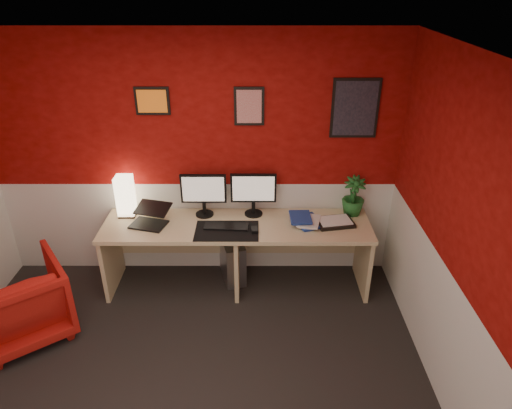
# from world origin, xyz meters

# --- Properties ---
(ground) EXTENTS (4.00, 3.50, 0.01)m
(ground) POSITION_xyz_m (0.00, 0.00, 0.00)
(ground) COLOR black
(ground) RESTS_ON ground
(ceiling) EXTENTS (4.00, 3.50, 0.01)m
(ceiling) POSITION_xyz_m (0.00, 0.00, 2.50)
(ceiling) COLOR white
(ceiling) RESTS_ON ground
(wall_back) EXTENTS (4.00, 0.01, 2.50)m
(wall_back) POSITION_xyz_m (0.00, 1.75, 1.25)
(wall_back) COLOR maroon
(wall_back) RESTS_ON ground
(wall_right) EXTENTS (0.01, 3.50, 2.50)m
(wall_right) POSITION_xyz_m (2.00, 0.00, 1.25)
(wall_right) COLOR maroon
(wall_right) RESTS_ON ground
(wainscot_back) EXTENTS (4.00, 0.01, 1.00)m
(wainscot_back) POSITION_xyz_m (0.00, 1.75, 0.50)
(wainscot_back) COLOR silver
(wainscot_back) RESTS_ON ground
(wainscot_right) EXTENTS (0.01, 3.50, 1.00)m
(wainscot_right) POSITION_xyz_m (2.00, 0.00, 0.50)
(wainscot_right) COLOR silver
(wainscot_right) RESTS_ON ground
(desk) EXTENTS (2.60, 0.65, 0.73)m
(desk) POSITION_xyz_m (0.41, 1.41, 0.36)
(desk) COLOR #D3B987
(desk) RESTS_ON ground
(shoji_lamp) EXTENTS (0.16, 0.16, 0.40)m
(shoji_lamp) POSITION_xyz_m (-0.69, 1.59, 0.93)
(shoji_lamp) COLOR #FFE5B2
(shoji_lamp) RESTS_ON desk
(laptop) EXTENTS (0.38, 0.31, 0.22)m
(laptop) POSITION_xyz_m (-0.44, 1.38, 0.84)
(laptop) COLOR black
(laptop) RESTS_ON desk
(monitor_left) EXTENTS (0.45, 0.06, 0.58)m
(monitor_left) POSITION_xyz_m (0.08, 1.60, 1.02)
(monitor_left) COLOR black
(monitor_left) RESTS_ON desk
(monitor_right) EXTENTS (0.45, 0.06, 0.58)m
(monitor_right) POSITION_xyz_m (0.57, 1.61, 1.02)
(monitor_right) COLOR black
(monitor_right) RESTS_ON desk
(desk_mat) EXTENTS (0.60, 0.38, 0.01)m
(desk_mat) POSITION_xyz_m (0.32, 1.27, 0.73)
(desk_mat) COLOR black
(desk_mat) RESTS_ON desk
(keyboard) EXTENTS (0.43, 0.17, 0.02)m
(keyboard) POSITION_xyz_m (0.32, 1.34, 0.74)
(keyboard) COLOR black
(keyboard) RESTS_ON desk_mat
(mouse) EXTENTS (0.07, 0.11, 0.03)m
(mouse) POSITION_xyz_m (0.59, 1.26, 0.75)
(mouse) COLOR black
(mouse) RESTS_ON desk_mat
(book_bottom) EXTENTS (0.32, 0.37, 0.03)m
(book_bottom) POSITION_xyz_m (0.99, 1.39, 0.74)
(book_bottom) COLOR navy
(book_bottom) RESTS_ON desk
(book_middle) EXTENTS (0.26, 0.32, 0.02)m
(book_middle) POSITION_xyz_m (1.01, 1.42, 0.77)
(book_middle) COLOR silver
(book_middle) RESTS_ON book_bottom
(book_top) EXTENTS (0.21, 0.28, 0.03)m
(book_top) POSITION_xyz_m (0.93, 1.42, 0.79)
(book_top) COLOR navy
(book_top) RESTS_ON book_middle
(zen_tray) EXTENTS (0.39, 0.31, 0.03)m
(zen_tray) POSITION_xyz_m (1.37, 1.42, 0.74)
(zen_tray) COLOR black
(zen_tray) RESTS_ON desk
(potted_plant) EXTENTS (0.23, 0.23, 0.40)m
(potted_plant) POSITION_xyz_m (1.57, 1.62, 0.93)
(potted_plant) COLOR #19591E
(potted_plant) RESTS_ON desk
(pc_tower) EXTENTS (0.31, 0.49, 0.45)m
(pc_tower) POSITION_xyz_m (0.35, 1.56, 0.23)
(pc_tower) COLOR #99999E
(pc_tower) RESTS_ON ground
(armchair) EXTENTS (1.07, 1.07, 0.71)m
(armchair) POSITION_xyz_m (-1.47, 0.70, 0.35)
(armchair) COLOR red
(armchair) RESTS_ON ground
(art_left) EXTENTS (0.32, 0.02, 0.26)m
(art_left) POSITION_xyz_m (-0.36, 1.74, 1.85)
(art_left) COLOR orange
(art_left) RESTS_ON wall_back
(art_center) EXTENTS (0.28, 0.02, 0.36)m
(art_center) POSITION_xyz_m (0.54, 1.74, 1.80)
(art_center) COLOR red
(art_center) RESTS_ON wall_back
(art_right) EXTENTS (0.44, 0.02, 0.56)m
(art_right) POSITION_xyz_m (1.52, 1.74, 1.78)
(art_right) COLOR black
(art_right) RESTS_ON wall_back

